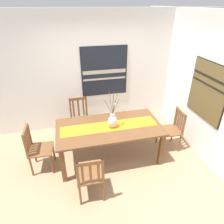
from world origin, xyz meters
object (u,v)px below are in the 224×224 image
at_px(dining_table, 109,131).
at_px(chair_0, 172,129).
at_px(chair_2, 37,148).
at_px(chair_1, 90,176).
at_px(painting_on_side_wall, 207,91).
at_px(chair_3, 80,118).
at_px(centerpiece_vase, 113,121).
at_px(painting_on_back_wall, 104,71).

bearing_deg(dining_table, chair_0, 0.53).
bearing_deg(dining_table, chair_2, 179.81).
xyz_separation_m(dining_table, chair_1, (-0.50, -0.85, -0.19)).
height_order(chair_1, painting_on_side_wall, painting_on_side_wall).
distance_m(chair_1, painting_on_side_wall, 2.56).
height_order(chair_1, chair_3, chair_3).
xyz_separation_m(centerpiece_vase, chair_0, (1.30, 0.06, -0.41)).
distance_m(chair_0, painting_on_back_wall, 1.99).
distance_m(dining_table, painting_on_back_wall, 1.55).
distance_m(dining_table, centerpiece_vase, 0.25).
bearing_deg(centerpiece_vase, dining_table, 139.49).
bearing_deg(dining_table, centerpiece_vase, -40.51).
bearing_deg(dining_table, chair_3, 118.88).
xyz_separation_m(chair_3, painting_on_side_wall, (2.29, -1.07, 0.88)).
xyz_separation_m(chair_1, chair_2, (-0.85, 0.86, 0.02)).
bearing_deg(centerpiece_vase, chair_3, 120.19).
bearing_deg(chair_3, painting_on_side_wall, -24.98).
bearing_deg(dining_table, painting_on_side_wall, -6.13).
xyz_separation_m(dining_table, chair_2, (-1.34, 0.00, -0.17)).
height_order(centerpiece_vase, painting_on_side_wall, painting_on_side_wall).
xyz_separation_m(chair_1, painting_on_side_wall, (2.31, 0.66, 0.90)).
bearing_deg(chair_0, chair_1, -154.91).
bearing_deg(chair_1, painting_on_side_wall, 15.99).
bearing_deg(chair_0, dining_table, -179.47).
distance_m(chair_2, painting_on_side_wall, 3.28).
xyz_separation_m(chair_0, chair_3, (-1.84, 0.86, 0.01)).
relative_size(centerpiece_vase, painting_on_back_wall, 0.61).
distance_m(chair_0, painting_on_side_wall, 1.02).
distance_m(dining_table, painting_on_side_wall, 1.96).
relative_size(centerpiece_vase, chair_2, 0.78).
relative_size(chair_1, chair_2, 0.95).
bearing_deg(chair_3, dining_table, -61.12).
bearing_deg(painting_on_side_wall, chair_2, 176.39).
distance_m(chair_0, chair_3, 2.03).
bearing_deg(chair_1, centerpiece_vase, 55.92).
bearing_deg(painting_on_side_wall, chair_0, 155.47).
height_order(dining_table, centerpiece_vase, centerpiece_vase).
bearing_deg(chair_0, centerpiece_vase, -177.49).
bearing_deg(chair_1, chair_3, 89.54).
height_order(dining_table, chair_0, chair_0).
distance_m(dining_table, chair_3, 1.01).
relative_size(chair_1, painting_on_back_wall, 0.75).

